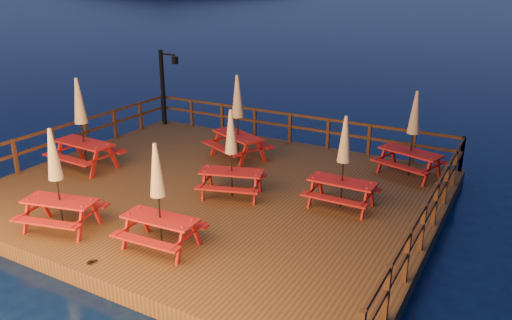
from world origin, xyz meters
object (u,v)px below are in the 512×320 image
object	(u,v)px
lamp_post	(165,81)
picnic_table_2	(231,152)
picnic_table_1	(413,133)
picnic_table_0	(158,195)

from	to	relation	value
lamp_post	picnic_table_2	size ratio (longest dim) A/B	1.24
picnic_table_1	picnic_table_2	distance (m)	5.48
picnic_table_0	picnic_table_1	xyz separation A→B (m)	(3.70, 7.05, 0.09)
lamp_post	picnic_table_2	xyz separation A→B (m)	(6.11, -4.80, -0.53)
lamp_post	picnic_table_1	bearing A→B (deg)	-5.07
lamp_post	picnic_table_0	distance (m)	10.11
picnic_table_2	picnic_table_0	bearing A→B (deg)	-105.65
picnic_table_0	picnic_table_1	world-z (taller)	picnic_table_1
picnic_table_1	picnic_table_2	bearing A→B (deg)	-117.70
picnic_table_1	picnic_table_0	bearing A→B (deg)	-101.03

